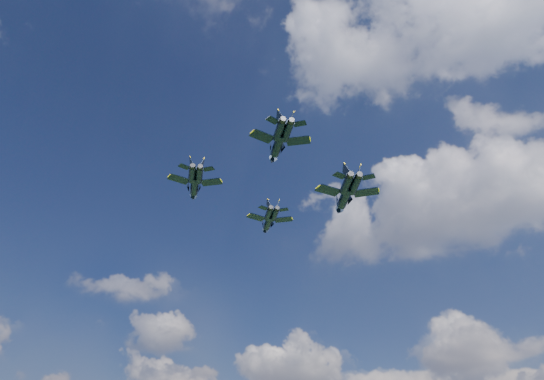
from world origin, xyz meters
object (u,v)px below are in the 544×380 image
(jet_left, at_px, (195,186))
(jet_slot, at_px, (278,146))
(jet_lead, at_px, (268,223))
(jet_right, at_px, (344,198))

(jet_left, xyz_separation_m, jet_slot, (23.32, -4.59, -1.40))
(jet_lead, distance_m, jet_left, 21.78)
(jet_left, xyz_separation_m, jet_right, (24.85, 20.23, -0.60))
(jet_slot, bearing_deg, jet_lead, 81.86)
(jet_left, distance_m, jet_right, 32.05)
(jet_lead, relative_size, jet_right, 0.76)
(jet_right, xyz_separation_m, jet_slot, (-1.53, -24.82, -0.79))
(jet_right, distance_m, jet_slot, 24.88)
(jet_lead, bearing_deg, jet_right, -45.69)
(jet_slot, bearing_deg, jet_right, 42.55)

